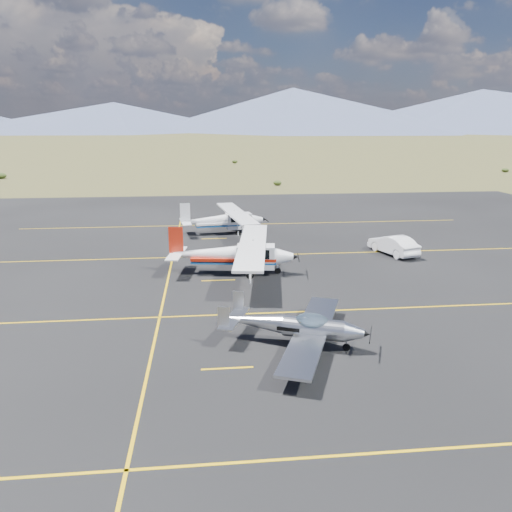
# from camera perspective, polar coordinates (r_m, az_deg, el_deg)

# --- Properties ---
(ground) EXTENTS (1600.00, 1600.00, 0.00)m
(ground) POSITION_cam_1_polar(r_m,az_deg,el_deg) (23.04, 3.82, -8.30)
(ground) COLOR #383D1C
(ground) RESTS_ON ground
(apron) EXTENTS (72.00, 72.00, 0.02)m
(apron) POSITION_cam_1_polar(r_m,az_deg,el_deg) (29.52, 1.54, -2.93)
(apron) COLOR black
(apron) RESTS_ON ground
(aircraft_low_wing) EXTENTS (6.05, 8.13, 1.80)m
(aircraft_low_wing) POSITION_cam_1_polar(r_m,az_deg,el_deg) (21.13, 4.74, -8.01)
(aircraft_low_wing) COLOR #BBBDC2
(aircraft_low_wing) RESTS_ON apron
(aircraft_cessna) EXTENTS (7.02, 11.61, 2.93)m
(aircraft_cessna) POSITION_cam_1_polar(r_m,az_deg,el_deg) (30.69, -2.56, 0.30)
(aircraft_cessna) COLOR white
(aircraft_cessna) RESTS_ON apron
(aircraft_plain) EXTENTS (6.41, 10.59, 2.67)m
(aircraft_plain) POSITION_cam_1_polar(r_m,az_deg,el_deg) (42.04, -3.67, 4.18)
(aircraft_plain) COLOR silver
(aircraft_plain) RESTS_ON apron
(sedan) EXTENTS (2.64, 4.41, 1.37)m
(sedan) POSITION_cam_1_polar(r_m,az_deg,el_deg) (36.67, 15.42, 1.25)
(sedan) COLOR white
(sedan) RESTS_ON apron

